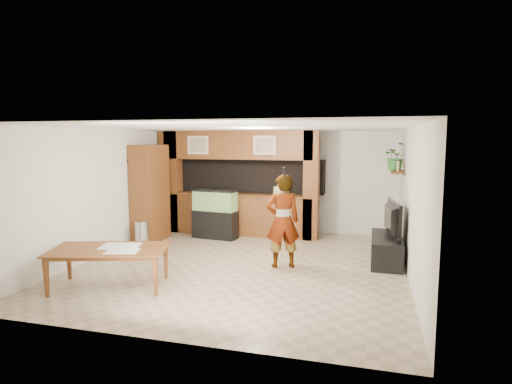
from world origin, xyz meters
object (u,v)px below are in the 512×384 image
(television, at_px, (387,219))
(person, at_px, (283,221))
(dining_table, at_px, (109,269))
(pantry_cabinet, at_px, (150,193))
(aquarium, at_px, (215,214))

(television, height_order, person, person)
(television, bearing_deg, dining_table, 114.06)
(dining_table, bearing_deg, person, 21.02)
(pantry_cabinet, relative_size, television, 1.88)
(aquarium, relative_size, television, 1.00)
(pantry_cabinet, bearing_deg, aquarium, 23.56)
(pantry_cabinet, distance_m, dining_table, 3.41)
(dining_table, bearing_deg, aquarium, 67.60)
(aquarium, relative_size, person, 0.69)
(aquarium, height_order, television, television)
(aquarium, distance_m, person, 2.81)
(pantry_cabinet, height_order, person, pantry_cabinet)
(person, bearing_deg, aquarium, -64.70)
(pantry_cabinet, distance_m, television, 5.37)
(pantry_cabinet, relative_size, dining_table, 1.24)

